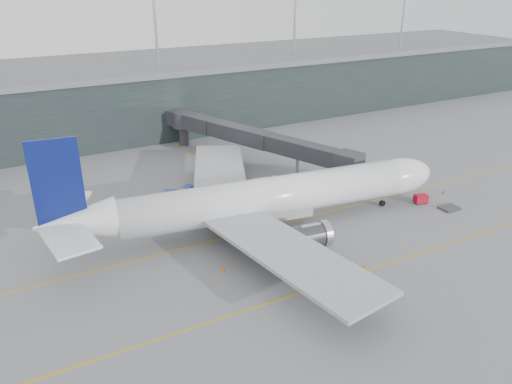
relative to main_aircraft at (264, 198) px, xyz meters
name	(u,v)px	position (x,y,z in m)	size (l,w,h in m)	color
ground	(235,221)	(-2.86, 3.78, -4.65)	(320.00, 320.00, 0.00)	slate
taxiline_a	(247,232)	(-2.86, -0.22, -4.64)	(160.00, 0.25, 0.02)	#C38C12
taxiline_b	(309,290)	(-2.86, -16.22, -4.64)	(160.00, 0.25, 0.02)	#C38C12
taxiline_lead_main	(212,172)	(2.14, 23.78, -4.64)	(0.25, 60.00, 0.02)	#C38C12
terminal	(128,94)	(-2.86, 61.78, 2.97)	(240.00, 36.00, 29.00)	black
main_aircraft	(264,198)	(0.00, 0.00, 0.00)	(59.08, 55.12, 16.57)	silver
jet_bridge	(244,131)	(11.07, 28.19, 0.89)	(20.91, 46.48, 7.40)	#2E2E33
gse_cart	(421,199)	(26.39, -4.58, -3.86)	(2.34, 1.81, 1.41)	#AF0C1E
baggage_dolly	(449,208)	(28.81, -8.33, -4.48)	(2.88, 2.31, 0.29)	#333338
uld_a	(171,197)	(-9.16, 14.42, -3.57)	(2.79, 2.56, 2.05)	#323337
uld_b	(189,191)	(-5.51, 15.82, -3.75)	(2.32, 2.12, 1.71)	#323337
uld_c	(218,190)	(-1.33, 13.33, -3.60)	(2.53, 2.19, 2.00)	#323337
cone_nose	(444,191)	(32.68, -3.58, -4.26)	(0.49, 0.49, 0.77)	red
cone_wing_stbd	(365,266)	(5.94, -15.67, -4.34)	(0.39, 0.39, 0.61)	#E0590C
cone_wing_port	(258,182)	(6.99, 14.68, -4.27)	(0.48, 0.48, 0.76)	orange
cone_tail	(223,269)	(-10.18, -7.93, -4.28)	(0.47, 0.47, 0.74)	orange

